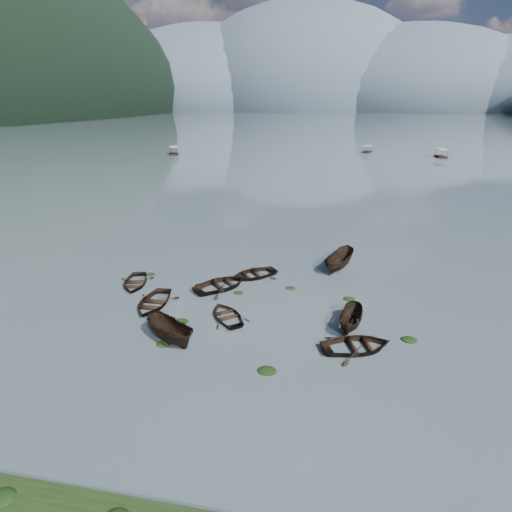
% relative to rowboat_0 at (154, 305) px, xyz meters
% --- Properties ---
extents(ground_plane, '(2400.00, 2400.00, 0.00)m').
position_rel_rowboat_0_xyz_m(ground_plane, '(7.01, -4.86, 0.00)').
color(ground_plane, '#4C5A5F').
extents(haze_mtn_a, '(520.00, 520.00, 280.00)m').
position_rel_rowboat_0_xyz_m(haze_mtn_a, '(-252.99, 895.14, 0.00)').
color(haze_mtn_a, '#475666').
rests_on(haze_mtn_a, ground).
extents(haze_mtn_b, '(520.00, 520.00, 340.00)m').
position_rel_rowboat_0_xyz_m(haze_mtn_b, '(-52.99, 895.14, 0.00)').
color(haze_mtn_b, '#475666').
rests_on(haze_mtn_b, ground).
extents(haze_mtn_c, '(520.00, 520.00, 260.00)m').
position_rel_rowboat_0_xyz_m(haze_mtn_c, '(147.01, 895.14, 0.00)').
color(haze_mtn_c, '#475666').
rests_on(haze_mtn_c, ground).
extents(haze_mtn_d, '(520.00, 520.00, 220.00)m').
position_rel_rowboat_0_xyz_m(haze_mtn_d, '(327.01, 895.14, 0.00)').
color(haze_mtn_d, '#475666').
rests_on(haze_mtn_d, ground).
extents(rowboat_0, '(3.39, 4.70, 0.96)m').
position_rel_rowboat_0_xyz_m(rowboat_0, '(0.00, 0.00, 0.00)').
color(rowboat_0, black).
rests_on(rowboat_0, ground).
extents(rowboat_1, '(6.08, 6.12, 1.04)m').
position_rel_rowboat_0_xyz_m(rowboat_1, '(4.50, 4.09, 0.00)').
color(rowboat_1, black).
rests_on(rowboat_1, ground).
extents(rowboat_2, '(4.78, 4.01, 1.78)m').
position_rel_rowboat_0_xyz_m(rowboat_2, '(3.32, -4.54, 0.00)').
color(rowboat_2, black).
rests_on(rowboat_2, ground).
extents(rowboat_3, '(4.52, 4.77, 0.80)m').
position_rel_rowboat_0_xyz_m(rowboat_3, '(6.29, -0.83, 0.00)').
color(rowboat_3, black).
rests_on(rowboat_3, ground).
extents(rowboat_4, '(5.55, 4.75, 0.97)m').
position_rel_rowboat_0_xyz_m(rowboat_4, '(15.65, -3.30, 0.00)').
color(rowboat_4, black).
rests_on(rowboat_4, ground).
extents(rowboat_5, '(2.29, 4.26, 1.56)m').
position_rel_rowboat_0_xyz_m(rowboat_5, '(15.35, -0.53, 0.00)').
color(rowboat_5, black).
rests_on(rowboat_5, ground).
extents(rowboat_6, '(4.07, 4.91, 0.88)m').
position_rel_rowboat_0_xyz_m(rowboat_6, '(-3.21, 3.31, 0.00)').
color(rowboat_6, black).
rests_on(rowboat_6, ground).
extents(rowboat_7, '(5.61, 5.40, 0.95)m').
position_rel_rowboat_0_xyz_m(rowboat_7, '(6.79, 6.97, 0.00)').
color(rowboat_7, black).
rests_on(rowboat_7, ground).
extents(rowboat_8, '(3.73, 5.34, 1.93)m').
position_rel_rowboat_0_xyz_m(rowboat_8, '(14.55, 10.41, 0.00)').
color(rowboat_8, black).
rests_on(rowboat_8, ground).
extents(weed_clump_0, '(0.97, 0.79, 0.21)m').
position_rel_rowboat_0_xyz_m(weed_clump_0, '(2.96, -5.09, 0.00)').
color(weed_clump_0, black).
rests_on(weed_clump_0, ground).
extents(weed_clump_1, '(1.13, 0.91, 0.25)m').
position_rel_rowboat_0_xyz_m(weed_clump_1, '(3.12, -2.13, 0.00)').
color(weed_clump_1, black).
rests_on(weed_clump_1, ground).
extents(weed_clump_2, '(1.16, 0.93, 0.25)m').
position_rel_rowboat_0_xyz_m(weed_clump_2, '(10.25, -6.66, 0.00)').
color(weed_clump_2, black).
rests_on(weed_clump_2, ground).
extents(weed_clump_3, '(0.86, 0.73, 0.19)m').
position_rel_rowboat_0_xyz_m(weed_clump_3, '(10.45, 5.05, 0.00)').
color(weed_clump_3, black).
rests_on(weed_clump_3, ground).
extents(weed_clump_4, '(1.09, 0.86, 0.22)m').
position_rel_rowboat_0_xyz_m(weed_clump_4, '(19.23, -1.56, 0.00)').
color(weed_clump_4, black).
rests_on(weed_clump_4, ground).
extents(weed_clump_5, '(0.92, 0.75, 0.20)m').
position_rel_rowboat_0_xyz_m(weed_clump_5, '(-2.81, 5.65, 0.00)').
color(weed_clump_5, black).
rests_on(weed_clump_5, ground).
extents(weed_clump_6, '(0.87, 0.72, 0.18)m').
position_rel_rowboat_0_xyz_m(weed_clump_6, '(6.19, 3.34, 0.00)').
color(weed_clump_6, black).
rests_on(weed_clump_6, ground).
extents(weed_clump_7, '(0.98, 0.78, 0.21)m').
position_rel_rowboat_0_xyz_m(weed_clump_7, '(15.39, 3.89, 0.00)').
color(weed_clump_7, black).
rests_on(weed_clump_7, ground).
extents(pontoon_left, '(4.81, 6.55, 2.32)m').
position_rel_rowboat_0_xyz_m(pontoon_left, '(-34.89, 93.83, 0.00)').
color(pontoon_left, black).
rests_on(pontoon_left, ground).
extents(pontoon_centre, '(3.69, 5.57, 1.98)m').
position_rel_rowboat_0_xyz_m(pontoon_centre, '(24.54, 111.75, 0.00)').
color(pontoon_centre, black).
rests_on(pontoon_centre, ground).
extents(pontoon_right, '(2.61, 6.09, 2.32)m').
position_rel_rowboat_0_xyz_m(pontoon_right, '(45.08, 102.20, 0.00)').
color(pontoon_right, black).
rests_on(pontoon_right, ground).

